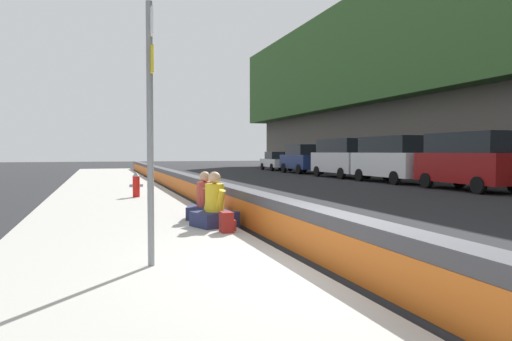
% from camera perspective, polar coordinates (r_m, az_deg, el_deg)
% --- Properties ---
extents(ground_plane, '(160.00, 160.00, 0.00)m').
position_cam_1_polar(ground_plane, '(6.85, 9.83, -12.19)').
color(ground_plane, '#232326').
rests_on(ground_plane, ground).
extents(sidewalk_strip, '(80.00, 4.40, 0.14)m').
position_cam_1_polar(sidewalk_strip, '(6.08, -13.38, -13.41)').
color(sidewalk_strip, '#A8A59E').
rests_on(sidewalk_strip, ground_plane).
extents(jersey_barrier, '(76.00, 0.45, 0.85)m').
position_cam_1_polar(jersey_barrier, '(6.76, 9.83, -8.71)').
color(jersey_barrier, '#47474C').
rests_on(jersey_barrier, ground_plane).
extents(route_sign_post, '(0.44, 0.09, 3.60)m').
position_cam_1_polar(route_sign_post, '(6.59, -12.71, 6.60)').
color(route_sign_post, gray).
rests_on(route_sign_post, sidewalk_strip).
extents(fire_hydrant, '(0.26, 0.46, 0.88)m').
position_cam_1_polar(fire_hydrant, '(16.77, -14.34, -1.62)').
color(fire_hydrant, red).
rests_on(fire_hydrant, sidewalk_strip).
extents(seated_person_foreground, '(0.94, 1.01, 1.15)m').
position_cam_1_polar(seated_person_foreground, '(9.96, -5.05, -4.69)').
color(seated_person_foreground, '#23284C').
rests_on(seated_person_foreground, sidewalk_strip).
extents(seated_person_middle, '(0.90, 0.98, 1.11)m').
position_cam_1_polar(seated_person_middle, '(11.05, -6.23, -4.07)').
color(seated_person_middle, '#23284C').
rests_on(seated_person_middle, sidewalk_strip).
extents(backpack, '(0.32, 0.28, 0.40)m').
position_cam_1_polar(backpack, '(9.21, -3.54, -6.30)').
color(backpack, maroon).
rests_on(backpack, sidewalk_strip).
extents(parked_car_third, '(5.15, 2.20, 2.56)m').
position_cam_1_polar(parked_car_third, '(22.65, 24.45, 1.18)').
color(parked_car_third, maroon).
rests_on(parked_car_third, ground_plane).
extents(parked_car_fourth, '(5.15, 2.21, 2.56)m').
position_cam_1_polar(parked_car_fourth, '(26.97, 16.09, 1.44)').
color(parked_car_fourth, silver).
rests_on(parked_car_fourth, ground_plane).
extents(parked_car_midline, '(5.14, 2.19, 2.56)m').
position_cam_1_polar(parked_car_midline, '(31.58, 10.36, 1.60)').
color(parked_car_midline, silver).
rests_on(parked_car_midline, ground_plane).
extents(parked_car_far, '(4.80, 2.07, 2.28)m').
position_cam_1_polar(parked_car_far, '(37.53, 5.61, 1.47)').
color(parked_car_far, navy).
rests_on(parked_car_far, ground_plane).
extents(parked_car_farther, '(4.57, 2.09, 1.71)m').
position_cam_1_polar(parked_car_farther, '(43.29, 2.48, 1.16)').
color(parked_car_farther, silver).
rests_on(parked_car_farther, ground_plane).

